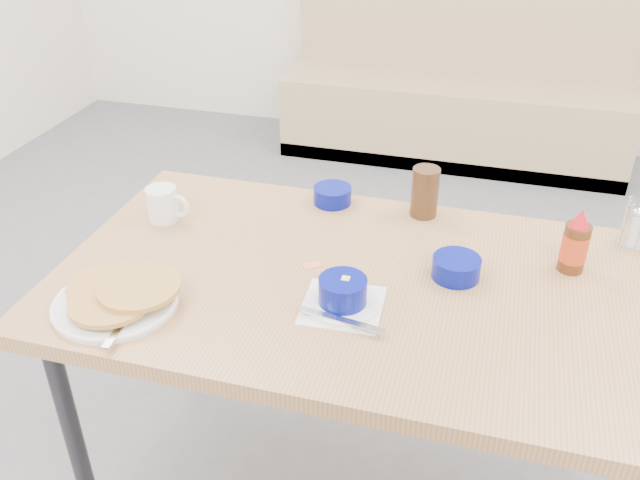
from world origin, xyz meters
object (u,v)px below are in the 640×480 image
(butter_bowl, at_px, (456,268))
(amber_tumbler, at_px, (425,192))
(creamer_bowl, at_px, (332,195))
(dining_table, at_px, (359,300))
(syrup_bottle, at_px, (575,244))
(pancake_plate, at_px, (117,297))
(coffee_mug, at_px, (164,204))
(booth_bench, at_px, (456,94))
(grits_setting, at_px, (343,295))

(butter_bowl, bearing_deg, amber_tumbler, 112.71)
(creamer_bowl, bearing_deg, butter_bowl, -36.73)
(dining_table, relative_size, syrup_bottle, 8.83)
(pancake_plate, bearing_deg, syrup_bottle, 23.28)
(coffee_mug, xyz_separation_m, butter_bowl, (0.77, -0.06, -0.02))
(booth_bench, xyz_separation_m, coffee_mug, (-0.56, -2.40, 0.46))
(dining_table, bearing_deg, amber_tumbler, 74.14)
(booth_bench, xyz_separation_m, syrup_bottle, (0.47, -2.36, 0.48))
(creamer_bowl, relative_size, amber_tumbler, 0.77)
(pancake_plate, relative_size, creamer_bowl, 2.74)
(grits_setting, relative_size, syrup_bottle, 1.26)
(dining_table, height_order, syrup_bottle, syrup_bottle)
(amber_tumbler, bearing_deg, creamer_bowl, 180.00)
(pancake_plate, relative_size, syrup_bottle, 1.79)
(butter_bowl, bearing_deg, booth_bench, 94.88)
(dining_table, xyz_separation_m, coffee_mug, (-0.56, 0.13, 0.11))
(butter_bowl, relative_size, syrup_bottle, 0.70)
(dining_table, xyz_separation_m, creamer_bowl, (-0.15, 0.34, 0.08))
(booth_bench, bearing_deg, butter_bowl, -85.12)
(pancake_plate, xyz_separation_m, creamer_bowl, (0.33, 0.58, 0.00))
(dining_table, relative_size, creamer_bowl, 13.46)
(creamer_bowl, bearing_deg, dining_table, -65.59)
(grits_setting, bearing_deg, creamer_bowl, 107.38)
(booth_bench, bearing_deg, pancake_plate, -99.88)
(syrup_bottle, bearing_deg, dining_table, -159.88)
(pancake_plate, height_order, amber_tumbler, amber_tumbler)
(dining_table, distance_m, coffee_mug, 0.58)
(booth_bench, distance_m, creamer_bowl, 2.24)
(pancake_plate, distance_m, syrup_bottle, 1.03)
(grits_setting, distance_m, creamer_bowl, 0.48)
(dining_table, height_order, creamer_bowl, creamer_bowl)
(booth_bench, bearing_deg, amber_tumbler, -87.48)
(dining_table, relative_size, grits_setting, 7.01)
(coffee_mug, relative_size, amber_tumbler, 0.87)
(booth_bench, relative_size, coffee_mug, 16.15)
(booth_bench, distance_m, dining_table, 2.56)
(grits_setting, bearing_deg, booth_bench, 89.73)
(creamer_bowl, distance_m, butter_bowl, 0.46)
(booth_bench, xyz_separation_m, creamer_bowl, (-0.15, -2.19, 0.43))
(syrup_bottle, bearing_deg, amber_tumbler, 155.38)
(coffee_mug, xyz_separation_m, syrup_bottle, (1.02, 0.04, 0.02))
(booth_bench, distance_m, grits_setting, 2.68)
(syrup_bottle, bearing_deg, butter_bowl, -158.03)
(grits_setting, relative_size, creamer_bowl, 1.92)
(dining_table, xyz_separation_m, grits_setting, (-0.01, -0.11, 0.09))
(coffee_mug, relative_size, butter_bowl, 1.06)
(butter_bowl, distance_m, syrup_bottle, 0.28)
(amber_tumbler, height_order, syrup_bottle, syrup_bottle)
(syrup_bottle, bearing_deg, creamer_bowl, 164.74)
(creamer_bowl, bearing_deg, coffee_mug, -152.38)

